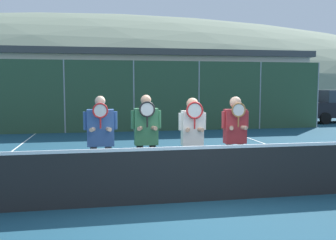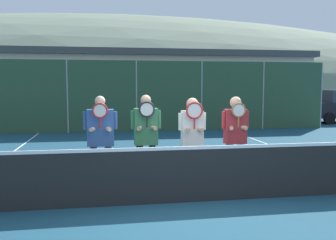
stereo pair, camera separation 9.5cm
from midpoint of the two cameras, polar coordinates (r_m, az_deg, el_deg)
The scene contains 13 objects.
ground_plane at distance 6.58m, azimuth 3.18°, elevation -12.41°, with size 120.00×120.00×0.00m, color navy.
hill_distant at distance 64.27m, azimuth -8.33°, elevation 3.47°, with size 126.36×70.20×24.57m.
clubhouse_building at distance 23.68m, azimuth -2.28°, elevation 5.42°, with size 19.51×5.50×4.06m.
fence_back at distance 16.25m, azimuth -4.65°, elevation 3.63°, with size 17.49×0.06×3.07m.
tennis_net at distance 6.45m, azimuth 3.20°, elevation -8.16°, with size 11.04×0.09×1.07m.
court_line_right_sideline at distance 10.83m, azimuth 21.26°, elevation -5.69°, with size 0.05×16.00×0.01m, color white.
player_leftmost at distance 7.13m, azimuth -9.86°, elevation -2.32°, with size 0.63×0.34×1.81m.
player_center_left at distance 7.12m, azimuth -2.99°, elevation -2.23°, with size 0.58×0.34×1.82m.
player_center_right at distance 7.20m, azimuth 4.09°, elevation -2.26°, with size 0.54×0.34×1.76m.
player_rightmost at distance 7.53m, azimuth 10.56°, elevation -1.96°, with size 0.56×0.34×1.78m.
car_far_left at distance 18.68m, azimuth -17.74°, elevation 1.55°, with size 4.49×1.94×1.66m.
car_left_of_center at distance 18.82m, azimuth -1.55°, elevation 1.99°, with size 4.67×2.05×1.79m.
car_center at distance 19.99m, azimuth 13.36°, elevation 2.11°, with size 4.25×1.91×1.85m.
Camera 2 is at (-1.34, -6.12, 2.00)m, focal length 40.00 mm.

